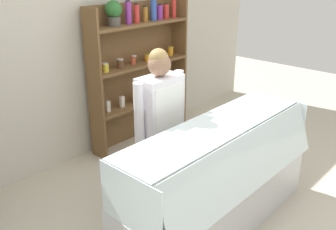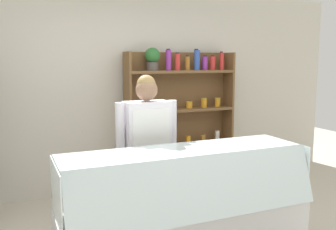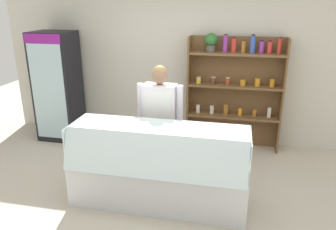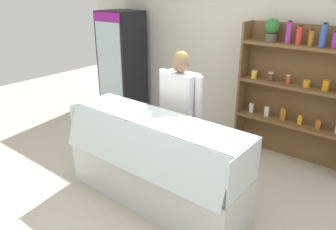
# 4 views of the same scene
# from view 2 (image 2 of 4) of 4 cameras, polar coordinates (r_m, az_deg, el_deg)

# --- Properties ---
(back_wall) EXTENTS (6.80, 0.10, 2.70)m
(back_wall) POSITION_cam_2_polar(r_m,az_deg,el_deg) (5.09, -7.07, 3.75)
(back_wall) COLOR beige
(back_wall) RESTS_ON ground
(shelving_unit) EXTENTS (1.54, 0.29, 1.91)m
(shelving_unit) POSITION_cam_2_polar(r_m,az_deg,el_deg) (5.17, 1.55, 0.83)
(shelving_unit) COLOR brown
(shelving_unit) RESTS_ON ground
(deli_display_case) EXTENTS (2.13, 0.72, 1.01)m
(deli_display_case) POSITION_cam_2_polar(r_m,az_deg,el_deg) (3.36, 2.58, -16.99)
(deli_display_case) COLOR silver
(deli_display_case) RESTS_ON ground
(shop_clerk) EXTENTS (0.62, 0.25, 1.62)m
(shop_clerk) POSITION_cam_2_polar(r_m,az_deg,el_deg) (3.64, -3.19, -4.32)
(shop_clerk) COLOR #2D2D38
(shop_clerk) RESTS_ON ground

